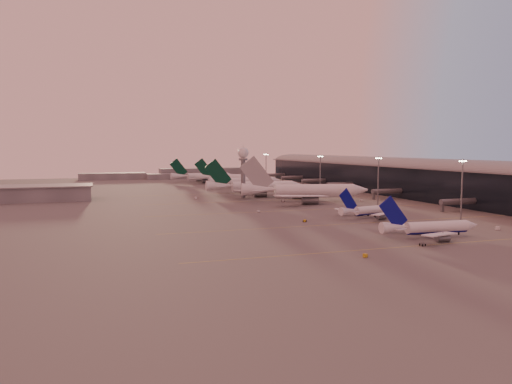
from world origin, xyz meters
name	(u,v)px	position (x,y,z in m)	size (l,w,h in m)	color
ground	(329,230)	(0.00, 0.00, 0.00)	(700.00, 700.00, 0.00)	#565454
taxiway_markings	(332,208)	(30.00, 56.00, 0.01)	(180.00, 185.25, 0.02)	gold
terminal	(403,177)	(107.88, 110.09, 10.52)	(57.00, 362.00, 23.04)	black
hangar	(14,194)	(-120.00, 140.00, 4.32)	(82.00, 27.00, 8.50)	slate
radar_tower	(243,162)	(5.00, 120.00, 20.95)	(6.40, 6.40, 31.10)	slate
mast_a	(462,187)	(58.00, 0.00, 13.74)	(3.60, 0.56, 25.00)	slate
mast_b	(378,179)	(55.00, 55.00, 13.74)	(3.60, 0.56, 25.00)	slate
mast_c	(320,174)	(50.00, 110.00, 13.74)	(3.60, 0.56, 25.00)	slate
mast_d	(266,168)	(48.00, 200.00, 13.74)	(3.60, 0.56, 25.00)	slate
distant_horizon	(179,174)	(2.62, 325.14, 3.89)	(165.00, 37.50, 9.00)	slate
narrowbody_near	(430,229)	(23.88, -25.25, 2.88)	(36.44, 29.02, 14.23)	silver
narrowbody_mid	(370,211)	(30.73, 22.20, 2.65)	(33.08, 26.12, 13.09)	silver
widebody_white	(306,194)	(31.10, 88.38, 4.33)	(70.15, 55.63, 25.00)	silver
greentail_a	(256,189)	(16.86, 131.55, 4.03)	(62.89, 50.67, 22.83)	silver
greentail_b	(246,183)	(27.70, 186.93, 3.59)	(55.97, 45.11, 20.32)	silver
greentail_c	(231,179)	(28.16, 228.21, 3.70)	(55.80, 44.38, 20.93)	silver
greentail_d	(204,178)	(11.87, 256.51, 3.63)	(56.59, 45.67, 20.55)	silver
gsv_truck_a	(366,254)	(-10.99, -43.93, 1.05)	(5.35, 2.63, 2.07)	gold
gsv_tug_near	(423,244)	(13.19, -35.65, 0.49)	(2.43, 3.59, 0.96)	#515355
gsv_catering_a	(498,224)	(57.29, -19.81, 2.33)	(5.98, 3.33, 4.67)	silver
gsv_tug_mid	(305,221)	(-0.39, 19.85, 0.46)	(3.66, 3.32, 0.90)	gold
gsv_truck_b	(388,209)	(50.12, 38.57, 1.11)	(5.39, 2.10, 2.17)	#515355
gsv_truck_c	(259,210)	(-8.09, 53.11, 1.01)	(5.17, 2.66, 1.99)	silver
gsv_catering_b	(362,197)	(59.87, 78.78, 2.24)	(5.91, 3.80, 4.48)	silver
gsv_tug_far	(283,201)	(18.70, 90.84, 0.52)	(3.54, 4.11, 1.01)	silver
gsv_truck_d	(195,197)	(-23.11, 122.38, 1.22)	(3.00, 6.20, 2.40)	silver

